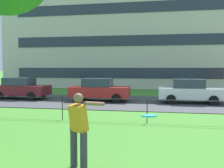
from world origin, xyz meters
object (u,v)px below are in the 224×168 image
(car_maroon_center, at_px, (21,88))
(car_white_right, at_px, (190,91))
(car_red_far_right, at_px, (99,90))
(frisbee, at_px, (149,116))
(person_thrower, at_px, (79,128))
(apartment_building_background, at_px, (123,18))

(car_maroon_center, distance_m, car_white_right, 11.84)
(car_maroon_center, height_order, car_red_far_right, same)
(frisbee, bearing_deg, car_white_right, 80.33)
(person_thrower, bearing_deg, frisbee, -32.95)
(frisbee, height_order, apartment_building_background, apartment_building_background)
(car_maroon_center, relative_size, apartment_building_background, 0.15)
(frisbee, xyz_separation_m, car_white_right, (2.13, 12.51, -0.66))
(car_maroon_center, bearing_deg, person_thrower, -55.02)
(person_thrower, height_order, car_white_right, person_thrower)
(person_thrower, height_order, car_maroon_center, person_thrower)
(car_maroon_center, xyz_separation_m, car_red_far_right, (5.91, -0.21, 0.00))
(car_maroon_center, xyz_separation_m, apartment_building_background, (5.18, 16.06, 7.88))
(frisbee, distance_m, car_maroon_center, 15.96)
(person_thrower, distance_m, car_red_far_right, 11.63)
(car_red_far_right, bearing_deg, apartment_building_background, 92.56)
(person_thrower, xyz_separation_m, apartment_building_background, (-2.95, 27.68, 7.74))
(frisbee, distance_m, apartment_building_background, 29.95)
(person_thrower, xyz_separation_m, car_red_far_right, (-2.23, 11.42, -0.14))
(person_thrower, bearing_deg, apartment_building_background, 96.09)
(person_thrower, height_order, apartment_building_background, apartment_building_background)
(frisbee, bearing_deg, person_thrower, 147.05)
(car_red_far_right, bearing_deg, person_thrower, -78.96)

